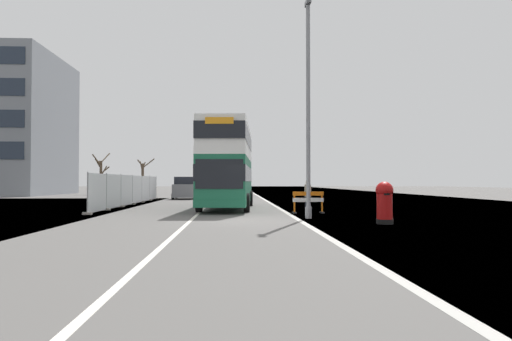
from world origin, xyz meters
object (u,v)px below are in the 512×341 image
(roadworks_barrier, at_px, (308,200))
(pedestrian_at_kerb, at_px, (308,197))
(lamppost_foreground, at_px, (308,114))
(double_decker_bus, at_px, (228,165))
(car_receding_mid, at_px, (234,187))
(red_pillar_postbox, at_px, (385,201))
(car_oncoming_near, at_px, (185,189))

(roadworks_barrier, height_order, pedestrian_at_kerb, pedestrian_at_kerb)
(lamppost_foreground, height_order, roadworks_barrier, lamppost_foreground)
(double_decker_bus, bearing_deg, lamppost_foreground, -64.56)
(car_receding_mid, bearing_deg, double_decker_bus, -90.86)
(roadworks_barrier, xyz_separation_m, pedestrian_at_kerb, (0.03, 0.30, 0.16))
(double_decker_bus, relative_size, red_pillar_postbox, 6.84)
(lamppost_foreground, relative_size, car_receding_mid, 2.11)
(red_pillar_postbox, xyz_separation_m, car_receding_mid, (-5.77, 32.28, 0.13))
(red_pillar_postbox, height_order, car_oncoming_near, car_oncoming_near)
(car_receding_mid, bearing_deg, lamppost_foreground, -83.62)
(roadworks_barrier, xyz_separation_m, car_receding_mid, (-3.79, 26.29, 0.33))
(roadworks_barrier, bearing_deg, car_receding_mid, 98.20)
(car_receding_mid, distance_m, pedestrian_at_kerb, 26.27)
(double_decker_bus, distance_m, roadworks_barrier, 6.35)
(red_pillar_postbox, height_order, car_receding_mid, car_receding_mid)
(car_oncoming_near, relative_size, pedestrian_at_kerb, 2.46)
(car_receding_mid, relative_size, pedestrian_at_kerb, 2.70)
(car_oncoming_near, bearing_deg, red_pillar_postbox, -68.55)
(lamppost_foreground, xyz_separation_m, red_pillar_postbox, (2.48, -2.81, -3.69))
(roadworks_barrier, bearing_deg, pedestrian_at_kerb, 85.24)
(double_decker_bus, height_order, car_receding_mid, double_decker_bus)
(roadworks_barrier, bearing_deg, lamppost_foreground, -98.81)
(double_decker_bus, distance_m, red_pillar_postbox, 12.20)
(lamppost_foreground, xyz_separation_m, car_oncoming_near, (-7.77, 23.27, -3.61))
(car_receding_mid, bearing_deg, pedestrian_at_kerb, -81.65)
(car_receding_mid, bearing_deg, roadworks_barrier, -81.80)
(lamppost_foreground, height_order, red_pillar_postbox, lamppost_foreground)
(roadworks_barrier, bearing_deg, double_decker_bus, 132.88)
(red_pillar_postbox, height_order, pedestrian_at_kerb, pedestrian_at_kerb)
(car_oncoming_near, bearing_deg, double_decker_bus, -75.17)
(double_decker_bus, height_order, lamppost_foreground, lamppost_foreground)
(double_decker_bus, distance_m, car_oncoming_near, 16.27)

